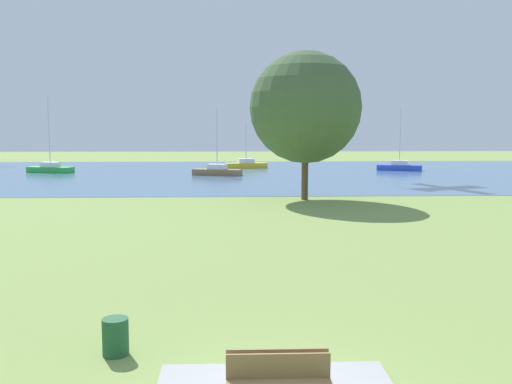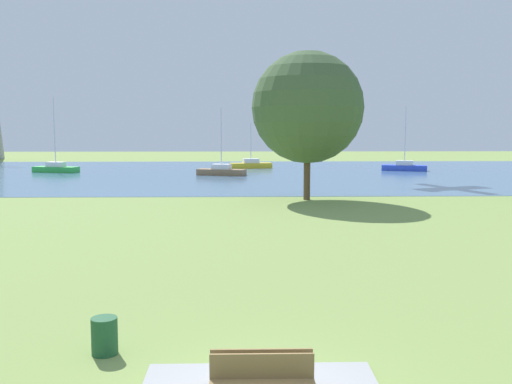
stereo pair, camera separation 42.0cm
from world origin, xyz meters
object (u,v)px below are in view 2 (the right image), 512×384
at_px(sailboat_green, 56,168).
at_px(sailboat_yellow, 251,164).
at_px(bench_facing_water, 261,373).
at_px(sailboat_blue, 404,167).
at_px(tree_mid_shore, 308,107).
at_px(litter_bin, 105,336).
at_px(sailboat_brown, 221,171).

distance_m(sailboat_green, sailboat_yellow, 21.46).
xyz_separation_m(bench_facing_water, sailboat_blue, (17.42, 52.85, -0.01)).
xyz_separation_m(sailboat_yellow, tree_mid_shore, (3.31, -28.94, 5.64)).
xyz_separation_m(litter_bin, sailboat_brown, (0.86, 45.27, 0.06)).
height_order(sailboat_brown, sailboat_green, sailboat_green).
distance_m(sailboat_blue, sailboat_green, 37.50).
relative_size(sailboat_yellow, tree_mid_shore, 0.53).
bearing_deg(sailboat_green, sailboat_yellow, 15.47).
distance_m(bench_facing_water, sailboat_brown, 47.45).
bearing_deg(bench_facing_water, tree_mid_shore, 82.02).
distance_m(litter_bin, tree_mid_shore, 27.59).
height_order(litter_bin, sailboat_blue, sailboat_blue).
bearing_deg(tree_mid_shore, bench_facing_water, -97.98).
bearing_deg(tree_mid_shore, litter_bin, -105.54).
bearing_deg(sailboat_yellow, bench_facing_water, -90.64).
distance_m(sailboat_green, tree_mid_shore, 33.85).
bearing_deg(bench_facing_water, sailboat_brown, 92.94).
relative_size(bench_facing_water, sailboat_brown, 0.27).
distance_m(sailboat_brown, sailboat_green, 18.05).
bearing_deg(sailboat_blue, tree_mid_shore, -118.60).
distance_m(sailboat_yellow, tree_mid_shore, 29.67).
bearing_deg(litter_bin, tree_mid_shore, 74.46).
xyz_separation_m(sailboat_green, sailboat_yellow, (20.68, 5.72, -0.03)).
bearing_deg(litter_bin, sailboat_yellow, 85.91).
bearing_deg(sailboat_brown, sailboat_green, 167.34).
bearing_deg(litter_bin, sailboat_green, 108.80).
height_order(bench_facing_water, litter_bin, bench_facing_water).
distance_m(sailboat_blue, sailboat_brown, 20.59).
distance_m(litter_bin, sailboat_blue, 54.79).
bearing_deg(sailboat_green, bench_facing_water, -68.67).
xyz_separation_m(bench_facing_water, sailboat_green, (-20.05, 51.34, 0.01)).
height_order(bench_facing_water, sailboat_blue, sailboat_blue).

